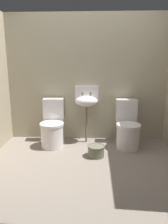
{
  "coord_description": "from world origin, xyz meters",
  "views": [
    {
      "loc": [
        0.16,
        -2.92,
        1.48
      ],
      "look_at": [
        0.0,
        0.26,
        0.7
      ],
      "focal_mm": 35.52,
      "sensor_mm": 36.0,
      "label": 1
    }
  ],
  "objects_px": {
    "toilet_right": "(127,128)",
    "sink": "(86,101)",
    "toilet_left": "(53,127)",
    "bucket": "(96,151)"
  },
  "relations": [
    {
      "from": "toilet_left",
      "to": "toilet_right",
      "type": "distance_m",
      "value": 1.28
    },
    {
      "from": "toilet_left",
      "to": "bucket",
      "type": "bearing_deg",
      "value": 146.0
    },
    {
      "from": "toilet_right",
      "to": "sink",
      "type": "xyz_separation_m",
      "value": [
        -0.7,
        0.19,
        0.43
      ]
    },
    {
      "from": "toilet_right",
      "to": "sink",
      "type": "distance_m",
      "value": 0.85
    },
    {
      "from": "toilet_right",
      "to": "sink",
      "type": "height_order",
      "value": "sink"
    },
    {
      "from": "bucket",
      "to": "toilet_right",
      "type": "bearing_deg",
      "value": 39.59
    },
    {
      "from": "toilet_left",
      "to": "sink",
      "type": "relative_size",
      "value": 0.79
    },
    {
      "from": "toilet_left",
      "to": "toilet_right",
      "type": "relative_size",
      "value": 1.0
    },
    {
      "from": "toilet_right",
      "to": "bucket",
      "type": "bearing_deg",
      "value": 38.33
    },
    {
      "from": "toilet_left",
      "to": "toilet_right",
      "type": "xyz_separation_m",
      "value": [
        1.28,
        -0.0,
        0.0
      ]
    }
  ]
}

